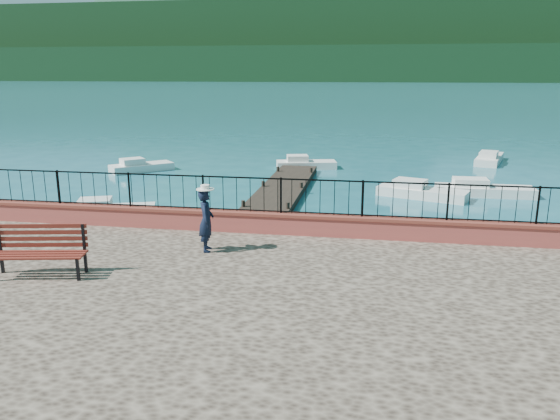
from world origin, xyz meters
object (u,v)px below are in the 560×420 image
(park_bench, at_px, (40,262))
(boat_3, at_px, (142,164))
(boat_5, at_px, (490,156))
(person, at_px, (206,221))
(boat_2, at_px, (485,187))
(boat_0, at_px, (109,208))
(boat_4, at_px, (306,162))
(boat_1, at_px, (423,189))

(park_bench, bearing_deg, boat_3, 96.41)
(park_bench, height_order, boat_5, park_bench)
(person, bearing_deg, boat_2, -47.72)
(park_bench, relative_size, boat_0, 0.61)
(boat_0, height_order, boat_5, same)
(boat_3, xyz_separation_m, boat_4, (9.15, 2.53, 0.00))
(boat_2, xyz_separation_m, boat_4, (-8.97, 5.77, 0.00))
(park_bench, bearing_deg, boat_0, 97.20)
(park_bench, height_order, boat_0, park_bench)
(boat_0, distance_m, boat_2, 16.54)
(boat_0, bearing_deg, boat_3, 87.12)
(boat_2, xyz_separation_m, boat_3, (-18.13, 3.24, 0.00))
(person, bearing_deg, boat_0, 29.02)
(boat_3, bearing_deg, boat_4, -26.68)
(boat_2, xyz_separation_m, boat_5, (2.05, 9.76, 0.00))
(boat_2, height_order, boat_5, same)
(boat_2, distance_m, boat_3, 18.41)
(boat_2, bearing_deg, boat_3, 169.67)
(park_bench, relative_size, boat_2, 0.48)
(park_bench, distance_m, boat_5, 29.07)
(person, xyz_separation_m, boat_2, (9.12, 13.26, -1.58))
(person, relative_size, boat_5, 0.37)
(boat_4, distance_m, boat_5, 11.72)
(person, relative_size, boat_2, 0.36)
(boat_1, distance_m, boat_2, 3.00)
(person, height_order, boat_3, person)
(boat_3, bearing_deg, park_bench, -114.62)
(boat_1, height_order, boat_5, same)
(boat_0, xyz_separation_m, boat_1, (12.30, 5.67, 0.00))
(boat_2, distance_m, boat_4, 10.67)
(boat_5, bearing_deg, boat_1, 172.23)
(boat_0, height_order, boat_3, same)
(boat_3, bearing_deg, person, -103.49)
(boat_1, relative_size, boat_5, 0.94)
(park_bench, xyz_separation_m, boat_4, (3.23, 21.32, -1.13))
(person, xyz_separation_m, boat_5, (11.17, 23.02, -1.58))
(park_bench, relative_size, boat_5, 0.49)
(boat_3, relative_size, boat_4, 1.00)
(park_bench, height_order, person, person)
(boat_0, height_order, boat_1, same)
(boat_1, relative_size, boat_2, 0.91)
(boat_2, bearing_deg, boat_1, -162.03)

